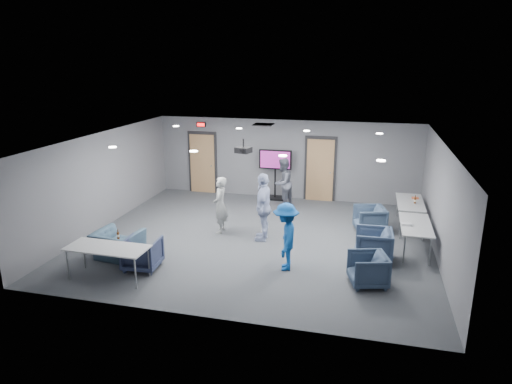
% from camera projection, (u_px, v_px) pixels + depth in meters
% --- Properties ---
extents(floor, '(9.00, 9.00, 0.00)m').
position_uv_depth(floor, '(257.00, 239.00, 12.24)').
color(floor, '#323539').
rests_on(floor, ground).
extents(ceiling, '(9.00, 9.00, 0.00)m').
position_uv_depth(ceiling, '(257.00, 139.00, 11.49)').
color(ceiling, silver).
rests_on(ceiling, wall_back).
extents(wall_back, '(9.00, 0.02, 2.70)m').
position_uv_depth(wall_back, '(285.00, 159.00, 15.59)').
color(wall_back, slate).
rests_on(wall_back, floor).
extents(wall_front, '(9.00, 0.02, 2.70)m').
position_uv_depth(wall_front, '(203.00, 250.00, 8.14)').
color(wall_front, slate).
rests_on(wall_front, floor).
extents(wall_left, '(0.02, 8.00, 2.70)m').
position_uv_depth(wall_left, '(103.00, 180.00, 12.92)').
color(wall_left, slate).
rests_on(wall_left, floor).
extents(wall_right, '(0.02, 8.00, 2.70)m').
position_uv_depth(wall_right, '(441.00, 203.00, 10.81)').
color(wall_right, slate).
rests_on(wall_right, floor).
extents(door_left, '(1.06, 0.17, 2.24)m').
position_uv_depth(door_left, '(203.00, 163.00, 16.33)').
color(door_left, black).
rests_on(door_left, wall_back).
extents(door_right, '(1.06, 0.17, 2.24)m').
position_uv_depth(door_right, '(320.00, 170.00, 15.35)').
color(door_right, black).
rests_on(door_right, wall_back).
extents(exit_sign, '(0.32, 0.08, 0.16)m').
position_uv_depth(exit_sign, '(201.00, 125.00, 15.93)').
color(exit_sign, black).
rests_on(exit_sign, wall_back).
extents(hvac_diffuser, '(0.60, 0.60, 0.03)m').
position_uv_depth(hvac_diffuser, '(263.00, 125.00, 14.22)').
color(hvac_diffuser, black).
rests_on(hvac_diffuser, ceiling).
extents(downlights, '(6.18, 3.78, 0.02)m').
position_uv_depth(downlights, '(257.00, 140.00, 11.49)').
color(downlights, white).
rests_on(downlights, ceiling).
extents(person_a, '(0.44, 0.61, 1.58)m').
position_uv_depth(person_a, '(220.00, 205.00, 12.51)').
color(person_a, '#949795').
rests_on(person_a, floor).
extents(person_b, '(0.86, 0.95, 1.62)m').
position_uv_depth(person_b, '(283.00, 183.00, 14.69)').
color(person_b, slate).
rests_on(person_b, floor).
extents(person_c, '(0.53, 1.10, 1.82)m').
position_uv_depth(person_c, '(263.00, 207.00, 11.97)').
color(person_c, '#A9B5D9').
rests_on(person_c, floor).
extents(person_d, '(0.72, 1.08, 1.57)m').
position_uv_depth(person_d, '(286.00, 237.00, 10.29)').
color(person_d, '#16488F').
rests_on(person_d, floor).
extents(chair_right_a, '(0.98, 0.97, 0.73)m').
position_uv_depth(chair_right_a, '(370.00, 219.00, 12.65)').
color(chair_right_a, '#35465C').
rests_on(chair_right_a, floor).
extents(chair_right_b, '(0.89, 0.87, 0.78)m').
position_uv_depth(chair_right_b, '(373.00, 245.00, 10.82)').
color(chair_right_b, '#334159').
rests_on(chair_right_b, floor).
extents(chair_right_c, '(0.95, 0.93, 0.70)m').
position_uv_depth(chair_right_c, '(368.00, 269.00, 9.66)').
color(chair_right_c, '#324157').
rests_on(chair_right_c, floor).
extents(chair_front_a, '(0.83, 0.85, 0.73)m').
position_uv_depth(chair_front_a, '(142.00, 253.00, 10.43)').
color(chair_front_a, '#313955').
rests_on(chair_front_a, floor).
extents(chair_front_b, '(1.14, 1.02, 0.68)m').
position_uv_depth(chair_front_b, '(118.00, 245.00, 10.98)').
color(chair_front_b, '#3A5165').
rests_on(chair_front_b, floor).
extents(table_right_a, '(0.73, 1.75, 0.73)m').
position_uv_depth(table_right_a, '(410.00, 203.00, 13.03)').
color(table_right_a, '#A4A6A8').
rests_on(table_right_a, floor).
extents(table_right_b, '(0.73, 1.75, 0.73)m').
position_uv_depth(table_right_b, '(416.00, 226.00, 11.26)').
color(table_right_b, '#A4A6A8').
rests_on(table_right_b, floor).
extents(table_front_left, '(1.80, 0.77, 0.73)m').
position_uv_depth(table_front_left, '(107.00, 249.00, 9.87)').
color(table_front_left, '#A4A6A8').
rests_on(table_front_left, floor).
extents(bottle_front, '(0.06, 0.06, 0.23)m').
position_uv_depth(bottle_front, '(118.00, 235.00, 10.29)').
color(bottle_front, '#51290E').
rests_on(bottle_front, table_front_left).
extents(bottle_right, '(0.06, 0.06, 0.24)m').
position_uv_depth(bottle_right, '(415.00, 200.00, 12.83)').
color(bottle_right, '#51290E').
rests_on(bottle_right, table_right_a).
extents(snack_box, '(0.19, 0.13, 0.04)m').
position_uv_depth(snack_box, '(415.00, 198.00, 13.29)').
color(snack_box, '#C35530').
rests_on(snack_box, table_right_a).
extents(wrapper, '(0.25, 0.18, 0.05)m').
position_uv_depth(wrapper, '(406.00, 224.00, 11.16)').
color(wrapper, silver).
rests_on(wrapper, table_right_b).
extents(tv_stand, '(1.12, 0.53, 1.71)m').
position_uv_depth(tv_stand, '(275.00, 171.00, 15.53)').
color(tv_stand, black).
rests_on(tv_stand, floor).
extents(projector, '(0.44, 0.40, 0.36)m').
position_uv_depth(projector, '(243.00, 150.00, 11.69)').
color(projector, black).
rests_on(projector, ceiling).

